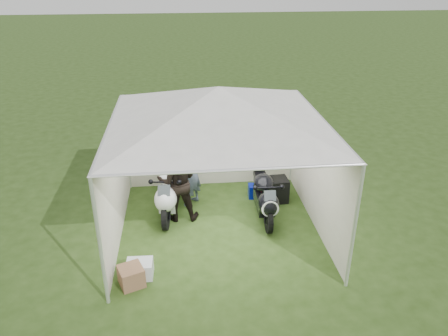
{
  "coord_description": "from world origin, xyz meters",
  "views": [
    {
      "loc": [
        -0.68,
        -7.63,
        5.06
      ],
      "look_at": [
        0.14,
        0.35,
        1.2
      ],
      "focal_mm": 35.0,
      "sensor_mm": 36.0,
      "label": 1
    }
  ],
  "objects_px": {
    "canopy_tent": "(218,109)",
    "person_blue_jacket": "(190,171)",
    "paddock_stand": "(257,191)",
    "crate_0": "(140,269)",
    "motorcycle_white": "(169,190)",
    "equipment_box": "(275,190)",
    "motorcycle_black": "(264,195)",
    "person_dark_jacket": "(177,181)",
    "crate_1": "(131,276)"
  },
  "relations": [
    {
      "from": "equipment_box",
      "to": "crate_1",
      "type": "relative_size",
      "value": 1.42
    },
    {
      "from": "person_blue_jacket",
      "to": "equipment_box",
      "type": "height_order",
      "value": "person_blue_jacket"
    },
    {
      "from": "canopy_tent",
      "to": "person_blue_jacket",
      "type": "distance_m",
      "value": 2.08
    },
    {
      "from": "motorcycle_white",
      "to": "motorcycle_black",
      "type": "xyz_separation_m",
      "value": [
        2.01,
        -0.37,
        -0.03
      ]
    },
    {
      "from": "canopy_tent",
      "to": "motorcycle_black",
      "type": "relative_size",
      "value": 2.92
    },
    {
      "from": "person_blue_jacket",
      "to": "equipment_box",
      "type": "xyz_separation_m",
      "value": [
        1.92,
        -0.05,
        -0.56
      ]
    },
    {
      "from": "crate_1",
      "to": "equipment_box",
      "type": "bearing_deg",
      "value": 40.58
    },
    {
      "from": "paddock_stand",
      "to": "crate_1",
      "type": "bearing_deg",
      "value": -133.55
    },
    {
      "from": "crate_0",
      "to": "motorcycle_black",
      "type": "bearing_deg",
      "value": 34.22
    },
    {
      "from": "motorcycle_black",
      "to": "person_dark_jacket",
      "type": "height_order",
      "value": "person_dark_jacket"
    },
    {
      "from": "motorcycle_black",
      "to": "paddock_stand",
      "type": "distance_m",
      "value": 0.96
    },
    {
      "from": "crate_1",
      "to": "motorcycle_black",
      "type": "bearing_deg",
      "value": 35.98
    },
    {
      "from": "equipment_box",
      "to": "crate_0",
      "type": "height_order",
      "value": "equipment_box"
    },
    {
      "from": "motorcycle_white",
      "to": "crate_1",
      "type": "distance_m",
      "value": 2.41
    },
    {
      "from": "equipment_box",
      "to": "motorcycle_black",
      "type": "bearing_deg",
      "value": -119.72
    },
    {
      "from": "canopy_tent",
      "to": "motorcycle_black",
      "type": "distance_m",
      "value": 2.29
    },
    {
      "from": "canopy_tent",
      "to": "crate_0",
      "type": "bearing_deg",
      "value": -136.94
    },
    {
      "from": "motorcycle_black",
      "to": "crate_1",
      "type": "height_order",
      "value": "motorcycle_black"
    },
    {
      "from": "person_dark_jacket",
      "to": "motorcycle_white",
      "type": "bearing_deg",
      "value": -45.41
    },
    {
      "from": "canopy_tent",
      "to": "person_dark_jacket",
      "type": "xyz_separation_m",
      "value": [
        -0.82,
        0.46,
        -1.7
      ]
    },
    {
      "from": "paddock_stand",
      "to": "crate_0",
      "type": "relative_size",
      "value": 0.92
    },
    {
      "from": "motorcycle_white",
      "to": "paddock_stand",
      "type": "bearing_deg",
      "value": 21.25
    },
    {
      "from": "equipment_box",
      "to": "crate_0",
      "type": "distance_m",
      "value": 3.77
    },
    {
      "from": "paddock_stand",
      "to": "motorcycle_white",
      "type": "bearing_deg",
      "value": -165.82
    },
    {
      "from": "motorcycle_black",
      "to": "person_blue_jacket",
      "type": "distance_m",
      "value": 1.72
    },
    {
      "from": "canopy_tent",
      "to": "crate_1",
      "type": "height_order",
      "value": "canopy_tent"
    },
    {
      "from": "motorcycle_white",
      "to": "motorcycle_black",
      "type": "bearing_deg",
      "value": -3.31
    },
    {
      "from": "motorcycle_black",
      "to": "person_dark_jacket",
      "type": "distance_m",
      "value": 1.86
    },
    {
      "from": "motorcycle_black",
      "to": "paddock_stand",
      "type": "xyz_separation_m",
      "value": [
        0.02,
        0.88,
        -0.37
      ]
    },
    {
      "from": "paddock_stand",
      "to": "crate_0",
      "type": "height_order",
      "value": "paddock_stand"
    },
    {
      "from": "person_dark_jacket",
      "to": "crate_0",
      "type": "height_order",
      "value": "person_dark_jacket"
    },
    {
      "from": "equipment_box",
      "to": "person_blue_jacket",
      "type": "bearing_deg",
      "value": 178.47
    },
    {
      "from": "canopy_tent",
      "to": "crate_0",
      "type": "height_order",
      "value": "canopy_tent"
    },
    {
      "from": "equipment_box",
      "to": "paddock_stand",
      "type": "bearing_deg",
      "value": 151.09
    },
    {
      "from": "person_dark_jacket",
      "to": "equipment_box",
      "type": "bearing_deg",
      "value": -165.07
    },
    {
      "from": "person_blue_jacket",
      "to": "crate_0",
      "type": "distance_m",
      "value": 2.72
    },
    {
      "from": "canopy_tent",
      "to": "paddock_stand",
      "type": "bearing_deg",
      "value": 49.12
    },
    {
      "from": "motorcycle_white",
      "to": "person_dark_jacket",
      "type": "height_order",
      "value": "person_dark_jacket"
    },
    {
      "from": "person_blue_jacket",
      "to": "crate_0",
      "type": "bearing_deg",
      "value": 10.65
    },
    {
      "from": "motorcycle_white",
      "to": "crate_0",
      "type": "height_order",
      "value": "motorcycle_white"
    },
    {
      "from": "motorcycle_black",
      "to": "crate_1",
      "type": "relative_size",
      "value": 4.94
    },
    {
      "from": "motorcycle_black",
      "to": "canopy_tent",
      "type": "bearing_deg",
      "value": -162.66
    },
    {
      "from": "equipment_box",
      "to": "crate_0",
      "type": "xyz_separation_m",
      "value": [
        -2.91,
        -2.39,
        -0.13
      ]
    },
    {
      "from": "motorcycle_white",
      "to": "equipment_box",
      "type": "xyz_separation_m",
      "value": [
        2.4,
        0.31,
        -0.29
      ]
    },
    {
      "from": "canopy_tent",
      "to": "crate_0",
      "type": "xyz_separation_m",
      "value": [
        -1.52,
        -1.42,
        -2.42
      ]
    },
    {
      "from": "paddock_stand",
      "to": "equipment_box",
      "type": "height_order",
      "value": "equipment_box"
    },
    {
      "from": "paddock_stand",
      "to": "person_blue_jacket",
      "type": "xyz_separation_m",
      "value": [
        -1.55,
        -0.15,
        0.68
      ]
    },
    {
      "from": "canopy_tent",
      "to": "equipment_box",
      "type": "xyz_separation_m",
      "value": [
        1.38,
        0.97,
        -2.3
      ]
    },
    {
      "from": "canopy_tent",
      "to": "paddock_stand",
      "type": "relative_size",
      "value": 13.52
    },
    {
      "from": "motorcycle_white",
      "to": "crate_1",
      "type": "xyz_separation_m",
      "value": [
        -0.64,
        -2.29,
        -0.39
      ]
    }
  ]
}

